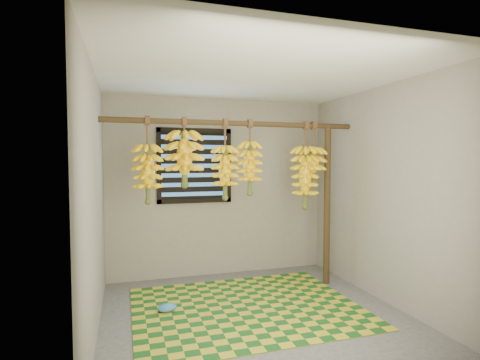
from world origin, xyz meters
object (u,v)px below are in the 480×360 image
object	(u,v)px
support_post	(327,206)
plastic_bag	(167,308)
banana_bunch_d	(250,168)
woven_mat	(246,307)
banana_bunch_e	(305,177)
banana_bunch_a	(148,174)
banana_bunch_f	(313,165)
banana_bunch_b	(184,159)
banana_bunch_c	(225,172)

from	to	relation	value
support_post	plastic_bag	bearing A→B (deg)	-170.64
support_post	banana_bunch_d	xyz separation A→B (m)	(-1.03, 0.00, 0.48)
woven_mat	banana_bunch_e	bearing A→B (deg)	26.68
plastic_bag	banana_bunch_e	distance (m)	2.20
support_post	banana_bunch_a	bearing A→B (deg)	180.00
support_post	banana_bunch_f	bearing A→B (deg)	180.00
banana_bunch_b	banana_bunch_f	world-z (taller)	same
support_post	woven_mat	world-z (taller)	support_post
plastic_bag	banana_bunch_e	size ratio (longest dim) A/B	0.19
support_post	banana_bunch_c	size ratio (longest dim) A/B	2.15
banana_bunch_c	banana_bunch_e	xyz separation A→B (m)	(1.02, 0.00, -0.07)
support_post	banana_bunch_a	world-z (taller)	banana_bunch_a
banana_bunch_d	banana_bunch_e	world-z (taller)	same
banana_bunch_c	banana_bunch_d	world-z (taller)	same
banana_bunch_e	banana_bunch_f	bearing A→B (deg)	0.00
banana_bunch_c	support_post	bearing A→B (deg)	0.00
support_post	woven_mat	distance (m)	1.64
banana_bunch_a	banana_bunch_d	size ratio (longest dim) A/B	1.07
support_post	banana_bunch_a	size ratio (longest dim) A/B	2.11
banana_bunch_b	banana_bunch_e	distance (m)	1.51
banana_bunch_b	banana_bunch_a	bearing A→B (deg)	180.00
woven_mat	banana_bunch_a	bearing A→B (deg)	154.88
plastic_bag	woven_mat	bearing A→B (deg)	-8.43
support_post	banana_bunch_e	world-z (taller)	banana_bunch_e
woven_mat	banana_bunch_b	xyz separation A→B (m)	(-0.58, 0.46, 1.59)
support_post	banana_bunch_c	xyz separation A→B (m)	(-1.33, -0.00, 0.43)
banana_bunch_a	banana_bunch_b	distance (m)	0.43
support_post	banana_bunch_f	size ratio (longest dim) A/B	2.64
banana_bunch_a	banana_bunch_c	xyz separation A→B (m)	(0.87, -0.00, 0.01)
banana_bunch_c	banana_bunch_b	bearing A→B (deg)	180.00
banana_bunch_c	banana_bunch_a	bearing A→B (deg)	180.00
banana_bunch_e	banana_bunch_f	xyz separation A→B (m)	(0.11, 0.00, 0.15)
support_post	banana_bunch_c	distance (m)	1.40
banana_bunch_d	banana_bunch_f	xyz separation A→B (m)	(0.83, -0.00, 0.03)
banana_bunch_f	banana_bunch_e	bearing A→B (deg)	180.00
plastic_bag	banana_bunch_e	bearing A→B (deg)	10.98
banana_bunch_e	support_post	bearing A→B (deg)	0.00
woven_mat	banana_bunch_f	world-z (taller)	banana_bunch_f
banana_bunch_a	banana_bunch_f	world-z (taller)	same
banana_bunch_c	banana_bunch_e	bearing A→B (deg)	0.00
support_post	banana_bunch_b	size ratio (longest dim) A/B	2.60
plastic_bag	banana_bunch_d	distance (m)	1.79
plastic_bag	support_post	bearing A→B (deg)	9.36
woven_mat	banana_bunch_d	distance (m)	1.56
banana_bunch_c	banana_bunch_e	size ratio (longest dim) A/B	0.87
plastic_bag	banana_bunch_d	bearing A→B (deg)	18.41
banana_bunch_d	banana_bunch_f	size ratio (longest dim) A/B	1.17
banana_bunch_d	banana_bunch_f	bearing A→B (deg)	-0.00
plastic_bag	banana_bunch_c	xyz separation A→B (m)	(0.71, 0.34, 1.38)
support_post	banana_bunch_b	world-z (taller)	banana_bunch_b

